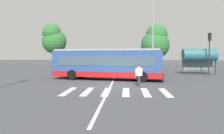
% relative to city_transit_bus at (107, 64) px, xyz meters
% --- Properties ---
extents(ground_plane, '(160.00, 160.00, 0.00)m').
position_rel_city_transit_bus_xyz_m(ground_plane, '(0.90, -3.96, -1.59)').
color(ground_plane, '#424449').
extents(city_transit_bus, '(11.34, 4.60, 3.06)m').
position_rel_city_transit_bus_xyz_m(city_transit_bus, '(0.00, 0.00, 0.00)').
color(city_transit_bus, black).
rests_on(city_transit_bus, ground_plane).
extents(pedestrian_crossing_street, '(0.55, 0.38, 1.72)m').
position_rel_city_transit_bus_xyz_m(pedestrian_crossing_street, '(2.91, -4.37, -0.62)').
color(pedestrian_crossing_street, '#333856').
rests_on(pedestrian_crossing_street, ground_plane).
extents(parked_car_white, '(1.94, 4.54, 1.35)m').
position_rel_city_transit_bus_xyz_m(parked_car_white, '(-3.79, 11.03, -0.82)').
color(parked_car_white, black).
rests_on(parked_car_white, ground_plane).
extents(parked_car_red, '(1.91, 4.52, 1.35)m').
position_rel_city_transit_bus_xyz_m(parked_car_red, '(-0.98, 10.47, -0.82)').
color(parked_car_red, black).
rests_on(parked_car_red, ground_plane).
extents(parked_car_charcoal, '(1.92, 4.53, 1.35)m').
position_rel_city_transit_bus_xyz_m(parked_car_charcoal, '(1.58, 10.35, -0.82)').
color(parked_car_charcoal, black).
rests_on(parked_car_charcoal, ground_plane).
extents(parked_car_blue, '(1.92, 4.52, 1.35)m').
position_rel_city_transit_bus_xyz_m(parked_car_blue, '(4.23, 11.07, -0.82)').
color(parked_car_blue, black).
rests_on(parked_car_blue, ground_plane).
extents(traffic_light_far_corner, '(0.33, 0.32, 5.07)m').
position_rel_city_transit_bus_xyz_m(traffic_light_far_corner, '(11.80, 4.87, 1.79)').
color(traffic_light_far_corner, '#28282B').
rests_on(traffic_light_far_corner, ground_plane).
extents(bus_stop_shelter, '(4.15, 1.54, 3.25)m').
position_rel_city_transit_bus_xyz_m(bus_stop_shelter, '(11.19, 6.43, 0.83)').
color(bus_stop_shelter, '#28282B').
rests_on(bus_stop_shelter, ground_plane).
extents(twin_arm_street_lamp, '(4.39, 0.32, 10.02)m').
position_rel_city_transit_bus_xyz_m(twin_arm_street_lamp, '(5.29, 6.12, 4.48)').
color(twin_arm_street_lamp, '#939399').
rests_on(twin_arm_street_lamp, ground_plane).
extents(background_tree_left, '(3.76, 3.76, 7.26)m').
position_rel_city_transit_bus_xyz_m(background_tree_left, '(-9.38, 11.09, 3.31)').
color(background_tree_left, brown).
rests_on(background_tree_left, ground_plane).
extents(background_tree_right, '(4.96, 4.96, 7.81)m').
position_rel_city_transit_bus_xyz_m(background_tree_right, '(7.05, 16.31, 3.13)').
color(background_tree_right, brown).
rests_on(background_tree_right, ground_plane).
extents(crosswalk_painted_stripes, '(6.98, 3.31, 0.01)m').
position_rel_city_transit_bus_xyz_m(crosswalk_painted_stripes, '(1.25, -6.87, -1.58)').
color(crosswalk_painted_stripes, silver).
rests_on(crosswalk_painted_stripes, ground_plane).
extents(lane_center_line, '(0.16, 24.00, 0.01)m').
position_rel_city_transit_bus_xyz_m(lane_center_line, '(0.67, -1.96, -1.58)').
color(lane_center_line, silver).
rests_on(lane_center_line, ground_plane).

